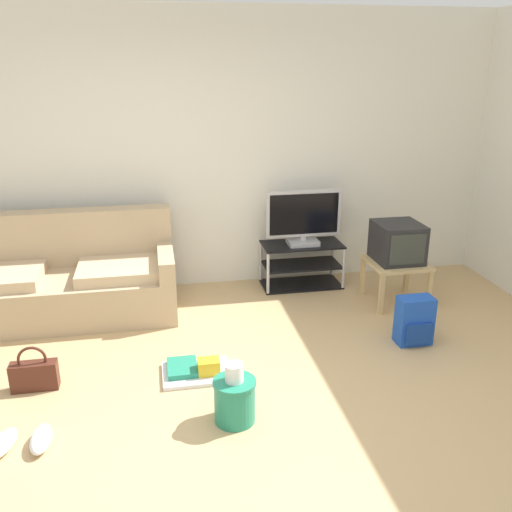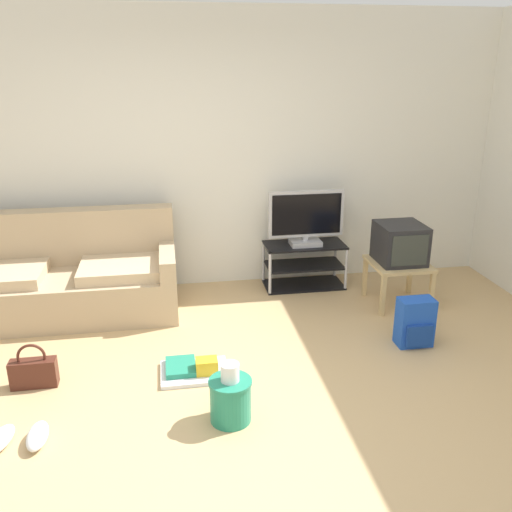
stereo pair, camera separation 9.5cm
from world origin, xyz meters
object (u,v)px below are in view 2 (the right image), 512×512
Objects in this scene: side_table at (398,268)px; floor_tray at (194,370)px; couch at (66,279)px; handbag at (34,372)px; sneakers_pair at (19,438)px; backpack at (415,323)px; cleaning_bucket at (230,397)px; crt_tv at (400,243)px; flat_tv at (306,219)px; tv_stand at (304,265)px.

side_table is 2.23m from floor_tray.
couch is 3.76× the size of side_table.
handbag is at bearing -92.33° from couch.
couch is 1.93m from sneakers_pair.
cleaning_bucket is (-1.60, -0.76, -0.03)m from backpack.
couch reaches higher than handbag.
crt_tv is (0.00, 0.02, 0.25)m from side_table.
cleaning_bucket is at bearing -129.97° from backpack.
side_table is at bearing -36.32° from flat_tv.
couch reaches higher than side_table.
cleaning_bucket is 0.64m from floor_tray.
tv_stand reaches higher than backpack.
couch is at bearing -176.63° from backpack.
side_table reaches higher than sneakers_pair.
handbag is (-3.12, -0.93, -0.24)m from side_table.
couch is at bearing 174.16° from crt_tv.
floor_tray is (1.08, -1.29, -0.29)m from couch.
side_table is 3.48m from sneakers_pair.
handbag reaches higher than sneakers_pair.
side_table is 2.37m from cleaning_bucket.
tv_stand is at bearing 142.60° from side_table.
couch is at bearing 173.86° from side_table.
side_table is at bearing -37.40° from tv_stand.
side_table is at bearing 101.62° from backpack.
tv_stand is 1.98m from floor_tray.
tv_stand is at bearing 6.28° from couch.
tv_stand is 3.18m from sneakers_pair.
side_table reaches higher than cleaning_bucket.
flat_tv reaches higher than cleaning_bucket.
crt_tv is at bearing 41.31° from cleaning_bucket.
couch reaches higher than crt_tv.
couch is 2.46× the size of tv_stand.
flat_tv is 1.02m from side_table.
cleaning_bucket is at bearing -71.07° from floor_tray.
flat_tv is 1.83× the size of cleaning_bucket.
flat_tv is 2.07m from floor_tray.
handbag is at bearing -163.13° from crt_tv.
sneakers_pair is (-0.01, -1.91, -0.28)m from couch.
floor_tray is at bearing 29.72° from sneakers_pair.
crt_tv is 1.06× the size of cleaning_bucket.
sneakers_pair is (-2.90, -0.79, -0.15)m from backpack.
sneakers_pair is at bearing -136.95° from tv_stand.
flat_tv reaches higher than side_table.
cleaning_bucket is (-1.79, -1.55, -0.19)m from side_table.
sneakers_pair is 0.75× the size of floor_tray.
couch reaches higher than backpack.
couch is at bearing 87.67° from handbag.
handbag is (-3.12, -0.95, -0.49)m from crt_tv.
floor_tray is at bearing -128.90° from flat_tv.
tv_stand is 1.53× the size of side_table.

